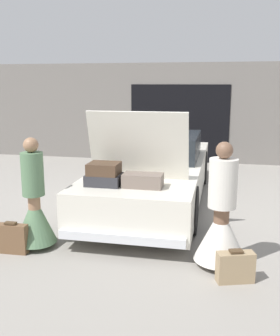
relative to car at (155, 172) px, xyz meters
name	(u,v)px	position (x,y,z in m)	size (l,w,h in m)	color
ground_plane	(155,201)	(0.00, -0.01, -0.58)	(40.00, 40.00, 0.00)	gray
garage_wall_back	(180,113)	(0.00, 4.08, 0.81)	(12.00, 0.14, 2.80)	slate
car	(155,172)	(0.00, 0.00, 0.00)	(1.81, 5.19, 1.84)	silver
person_left	(35,209)	(-1.25, -2.47, -0.04)	(0.57, 0.57, 1.54)	#997051
person_right	(221,223)	(1.26, -2.52, -0.03)	(0.65, 0.65, 1.56)	brown
suitcase_beside_left_person	(12,238)	(-1.48, -2.73, -0.38)	(0.44, 0.14, 0.43)	brown
suitcase_beside_right_person	(235,267)	(1.43, -2.92, -0.40)	(0.45, 0.28, 0.39)	#9E8460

